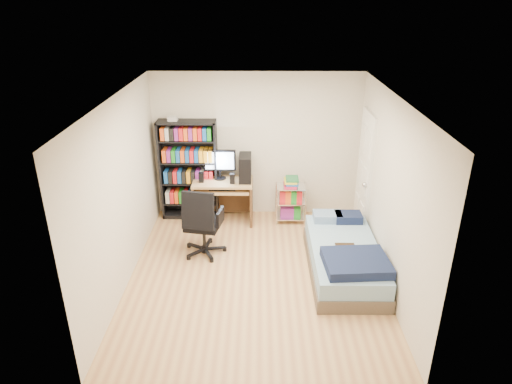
{
  "coord_description": "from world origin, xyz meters",
  "views": [
    {
      "loc": [
        0.06,
        -5.42,
        3.69
      ],
      "look_at": [
        0.01,
        0.4,
        1.1
      ],
      "focal_mm": 32.0,
      "sensor_mm": 36.0,
      "label": 1
    }
  ],
  "objects_px": {
    "computer_desk": "(229,184)",
    "bed": "(344,258)",
    "office_chair": "(203,234)",
    "media_shelf": "(189,169)"
  },
  "relations": [
    {
      "from": "media_shelf",
      "to": "office_chair",
      "type": "height_order",
      "value": "media_shelf"
    },
    {
      "from": "media_shelf",
      "to": "computer_desk",
      "type": "relative_size",
      "value": 1.43
    },
    {
      "from": "office_chair",
      "to": "bed",
      "type": "xyz_separation_m",
      "value": [
        2.04,
        -0.48,
        -0.11
      ]
    },
    {
      "from": "media_shelf",
      "to": "office_chair",
      "type": "distance_m",
      "value": 1.44
    },
    {
      "from": "computer_desk",
      "to": "bed",
      "type": "distance_m",
      "value": 2.4
    },
    {
      "from": "computer_desk",
      "to": "office_chair",
      "type": "relative_size",
      "value": 1.15
    },
    {
      "from": "office_chair",
      "to": "bed",
      "type": "relative_size",
      "value": 0.57
    },
    {
      "from": "computer_desk",
      "to": "office_chair",
      "type": "distance_m",
      "value": 1.23
    },
    {
      "from": "computer_desk",
      "to": "bed",
      "type": "relative_size",
      "value": 0.66
    },
    {
      "from": "computer_desk",
      "to": "bed",
      "type": "bearing_deg",
      "value": -43.27
    }
  ]
}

